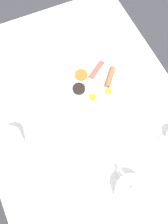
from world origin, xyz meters
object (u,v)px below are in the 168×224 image
(napkin_folded, at_px, (20,55))
(spoon_for_tea, at_px, (150,108))
(water_glass_tall, at_px, (13,143))
(fork_by_plate, at_px, (59,164))
(teacup_with_saucer_left, at_px, (62,26))
(teapot_near, at_px, (130,192))
(breakfast_plate, at_px, (95,85))
(fork_spare, at_px, (42,118))

(napkin_folded, distance_m, spoon_for_tea, 0.64)
(water_glass_tall, distance_m, fork_by_plate, 0.20)
(teacup_with_saucer_left, height_order, spoon_for_tea, teacup_with_saucer_left)
(teapot_near, distance_m, napkin_folded, 0.79)
(napkin_folded, xyz_separation_m, fork_by_plate, (0.03, 0.56, -0.00))
(breakfast_plate, xyz_separation_m, napkin_folded, (0.25, -0.29, -0.01))
(breakfast_plate, relative_size, fork_spare, 1.94)
(fork_by_plate, bearing_deg, teacup_with_saucer_left, -113.10)
(fork_by_plate, xyz_separation_m, fork_spare, (-0.01, -0.21, 0.00))
(napkin_folded, bearing_deg, teacup_with_saucer_left, -164.17)
(teapot_near, bearing_deg, spoon_for_tea, 138.39)
(napkin_folded, bearing_deg, water_glass_tall, 69.41)
(breakfast_plate, height_order, fork_by_plate, breakfast_plate)
(water_glass_tall, bearing_deg, spoon_for_tea, 174.55)
(spoon_for_tea, bearing_deg, water_glass_tall, -5.45)
(breakfast_plate, height_order, teapot_near, teapot_near)
(teapot_near, relative_size, fork_by_plate, 1.44)
(fork_spare, bearing_deg, water_glass_tall, 31.93)
(breakfast_plate, relative_size, spoon_for_tea, 2.28)
(teapot_near, xyz_separation_m, fork_by_plate, (0.19, -0.21, -0.05))
(water_glass_tall, bearing_deg, breakfast_plate, -160.89)
(teacup_with_saucer_left, height_order, napkin_folded, teacup_with_saucer_left)
(teapot_near, distance_m, fork_spare, 0.47)
(water_glass_tall, bearing_deg, fork_by_plate, 136.35)
(teapot_near, distance_m, fork_by_plate, 0.29)
(fork_spare, bearing_deg, teacup_with_saucer_left, -122.10)
(spoon_for_tea, relative_size, fork_spare, 0.85)
(teacup_with_saucer_left, relative_size, napkin_folded, 0.79)
(water_glass_tall, bearing_deg, napkin_folded, -110.59)
(spoon_for_tea, bearing_deg, breakfast_plate, -49.59)
(water_glass_tall, xyz_separation_m, fork_spare, (-0.14, -0.09, -0.07))
(teapot_near, relative_size, napkin_folded, 1.17)
(breakfast_plate, distance_m, spoon_for_tea, 0.26)
(teapot_near, distance_m, teacup_with_saucer_left, 0.84)
(teacup_with_saucer_left, relative_size, spoon_for_tea, 1.08)
(breakfast_plate, distance_m, teapot_near, 0.49)
(breakfast_plate, height_order, fork_spare, breakfast_plate)
(fork_by_plate, distance_m, spoon_for_tea, 0.45)
(water_glass_tall, height_order, spoon_for_tea, water_glass_tall)
(spoon_for_tea, distance_m, fork_spare, 0.46)
(fork_spare, bearing_deg, fork_by_plate, 87.67)
(breakfast_plate, relative_size, teacup_with_saucer_left, 2.12)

